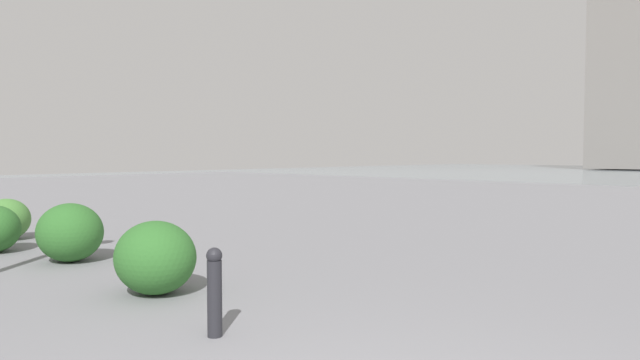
{
  "coord_description": "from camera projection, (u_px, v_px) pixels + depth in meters",
  "views": [
    {
      "loc": [
        -1.23,
        1.7,
        1.47
      ],
      "look_at": [
        7.04,
        -6.99,
        0.9
      ],
      "focal_mm": 30.36,
      "sensor_mm": 36.0,
      "label": 1
    }
  ],
  "objects": [
    {
      "name": "bollard_near",
      "position": [
        215.0,
        290.0,
        4.36
      ],
      "size": [
        0.13,
        0.13,
        0.73
      ],
      "color": "#232328",
      "rests_on": "ground"
    },
    {
      "name": "shrub_low",
      "position": [
        6.0,
        219.0,
        9.32
      ],
      "size": [
        0.84,
        0.75,
        0.71
      ],
      "color": "#477F38",
      "rests_on": "ground"
    },
    {
      "name": "shrub_round",
      "position": [
        155.0,
        257.0,
        5.7
      ],
      "size": [
        0.91,
        0.82,
        0.77
      ],
      "color": "#2D6628",
      "rests_on": "ground"
    },
    {
      "name": "shrub_tall",
      "position": [
        70.0,
        232.0,
        7.42
      ],
      "size": [
        0.95,
        0.85,
        0.8
      ],
      "color": "#2D6628",
      "rests_on": "ground"
    }
  ]
}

